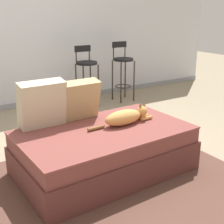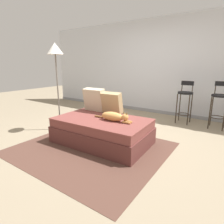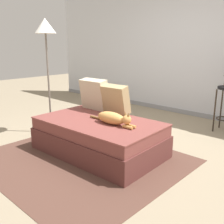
{
  "view_description": "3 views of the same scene",
  "coord_description": "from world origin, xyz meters",
  "px_view_note": "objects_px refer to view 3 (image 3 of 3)",
  "views": [
    {
      "loc": [
        -1.42,
        -2.81,
        1.54
      ],
      "look_at": [
        0.15,
        -0.3,
        0.57
      ],
      "focal_mm": 50.0,
      "sensor_mm": 36.0,
      "label": 1
    },
    {
      "loc": [
        1.94,
        -2.9,
        1.37
      ],
      "look_at": [
        0.15,
        -0.3,
        0.57
      ],
      "focal_mm": 30.0,
      "sensor_mm": 36.0,
      "label": 2
    },
    {
      "loc": [
        2.37,
        -2.67,
        1.42
      ],
      "look_at": [
        0.15,
        -0.3,
        0.57
      ],
      "focal_mm": 42.0,
      "sensor_mm": 36.0,
      "label": 3
    }
  ],
  "objects_px": {
    "throw_pillow_corner": "(94,94)",
    "cat": "(113,118)",
    "floor_lamp": "(46,37)",
    "couch": "(99,136)",
    "throw_pillow_middle": "(116,99)"
  },
  "relations": [
    {
      "from": "throw_pillow_middle",
      "to": "cat",
      "type": "bearing_deg",
      "value": -50.91
    },
    {
      "from": "couch",
      "to": "floor_lamp",
      "type": "distance_m",
      "value": 1.75
    },
    {
      "from": "throw_pillow_middle",
      "to": "floor_lamp",
      "type": "bearing_deg",
      "value": -163.1
    },
    {
      "from": "couch",
      "to": "throw_pillow_middle",
      "type": "height_order",
      "value": "throw_pillow_middle"
    },
    {
      "from": "throw_pillow_corner",
      "to": "couch",
      "type": "bearing_deg",
      "value": -38.58
    },
    {
      "from": "throw_pillow_corner",
      "to": "cat",
      "type": "xyz_separation_m",
      "value": [
        0.73,
        -0.37,
        -0.16
      ]
    },
    {
      "from": "cat",
      "to": "floor_lamp",
      "type": "relative_size",
      "value": 0.42
    },
    {
      "from": "throw_pillow_corner",
      "to": "cat",
      "type": "relative_size",
      "value": 0.62
    },
    {
      "from": "floor_lamp",
      "to": "throw_pillow_corner",
      "type": "bearing_deg",
      "value": 24.57
    },
    {
      "from": "throw_pillow_corner",
      "to": "floor_lamp",
      "type": "distance_m",
      "value": 1.14
    },
    {
      "from": "couch",
      "to": "throw_pillow_middle",
      "type": "distance_m",
      "value": 0.59
    },
    {
      "from": "throw_pillow_middle",
      "to": "floor_lamp",
      "type": "distance_m",
      "value": 1.45
    },
    {
      "from": "throw_pillow_corner",
      "to": "floor_lamp",
      "type": "xyz_separation_m",
      "value": [
        -0.71,
        -0.32,
        0.83
      ]
    },
    {
      "from": "throw_pillow_corner",
      "to": "floor_lamp",
      "type": "bearing_deg",
      "value": -155.43
    },
    {
      "from": "throw_pillow_corner",
      "to": "floor_lamp",
      "type": "height_order",
      "value": "floor_lamp"
    }
  ]
}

